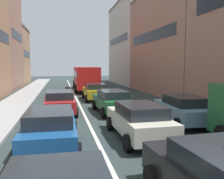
% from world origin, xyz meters
% --- Properties ---
extents(sidewalk_left, '(2.60, 64.00, 0.14)m').
position_xyz_m(sidewalk_left, '(-6.70, 20.00, 0.07)').
color(sidewalk_left, '#979797').
rests_on(sidewalk_left, ground).
extents(lane_stripe_left, '(0.16, 60.00, 0.01)m').
position_xyz_m(lane_stripe_left, '(-1.70, 20.00, 0.01)').
color(lane_stripe_left, silver).
rests_on(lane_stripe_left, ground).
extents(lane_stripe_right, '(0.16, 60.00, 0.01)m').
position_xyz_m(lane_stripe_right, '(1.70, 20.00, 0.01)').
color(lane_stripe_right, silver).
rests_on(lane_stripe_right, ground).
extents(building_row_right, '(7.20, 43.90, 13.65)m').
position_xyz_m(building_row_right, '(9.90, 22.17, 6.44)').
color(building_row_right, '#B2ADA3').
rests_on(building_row_right, ground).
extents(sedan_centre_lane_second, '(2.11, 4.32, 1.49)m').
position_xyz_m(sedan_centre_lane_second, '(0.09, 7.09, 0.80)').
color(sedan_centre_lane_second, beige).
rests_on(sedan_centre_lane_second, ground).
extents(wagon_left_lane_second, '(2.12, 4.33, 1.49)m').
position_xyz_m(wagon_left_lane_second, '(-3.52, 6.58, 0.80)').
color(wagon_left_lane_second, '#194C8C').
rests_on(wagon_left_lane_second, ground).
extents(hatchback_centre_lane_third, '(2.22, 4.38, 1.49)m').
position_xyz_m(hatchback_centre_lane_third, '(0.16, 12.62, 0.80)').
color(hatchback_centre_lane_third, '#19592D').
rests_on(hatchback_centre_lane_third, ground).
extents(sedan_left_lane_third, '(2.17, 4.35, 1.49)m').
position_xyz_m(sedan_left_lane_third, '(-3.23, 13.02, 0.80)').
color(sedan_left_lane_third, '#A51E1E').
rests_on(sedan_left_lane_third, ground).
extents(coupe_centre_lane_fourth, '(2.07, 4.30, 1.49)m').
position_xyz_m(coupe_centre_lane_fourth, '(-0.10, 18.68, 0.80)').
color(coupe_centre_lane_fourth, '#B29319').
rests_on(coupe_centre_lane_fourth, ground).
extents(sedan_right_lane_behind_truck, '(2.28, 4.41, 1.49)m').
position_xyz_m(sedan_right_lane_behind_truck, '(3.24, 9.07, 0.80)').
color(sedan_right_lane_behind_truck, '#759EB7').
rests_on(sedan_right_lane_behind_truck, ground).
extents(bus_mid_queue_primary, '(3.00, 10.56, 2.90)m').
position_xyz_m(bus_mid_queue_primary, '(-0.08, 27.24, 1.76)').
color(bus_mid_queue_primary, '#B21919').
rests_on(bus_mid_queue_primary, ground).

